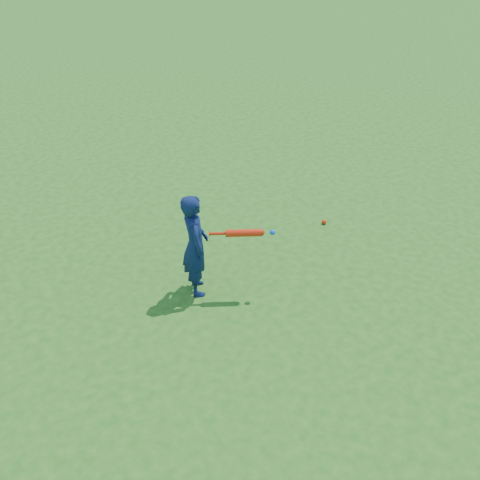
{
  "coord_description": "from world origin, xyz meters",
  "views": [
    {
      "loc": [
        -1.3,
        -4.94,
        3.83
      ],
      "look_at": [
        1.13,
        -0.54,
        0.67
      ],
      "focal_mm": 40.0,
      "sensor_mm": 36.0,
      "label": 1
    }
  ],
  "objects": [
    {
      "name": "child",
      "position": [
        0.68,
        -0.32,
        0.62
      ],
      "size": [
        0.41,
        0.52,
        1.24
      ],
      "primitive_type": "imported",
      "rotation": [
        0.0,
        0.0,
        1.29
      ],
      "color": "#0E1B43",
      "rests_on": "ground"
    },
    {
      "name": "ground_ball_red",
      "position": [
        2.9,
        0.19,
        0.03
      ],
      "size": [
        0.07,
        0.07,
        0.07
      ],
      "primitive_type": "sphere",
      "color": "red",
      "rests_on": "ground"
    },
    {
      "name": "bat_swing",
      "position": [
        1.17,
        -0.61,
        0.79
      ],
      "size": [
        0.67,
        0.37,
        0.08
      ],
      "rotation": [
        0.0,
        0.0,
        -0.46
      ],
      "color": "red",
      "rests_on": "ground"
    },
    {
      "name": "ground",
      "position": [
        0.0,
        0.0,
        0.0
      ],
      "size": [
        80.0,
        80.0,
        0.0
      ],
      "primitive_type": "plane",
      "color": "#216017",
      "rests_on": "ground"
    }
  ]
}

